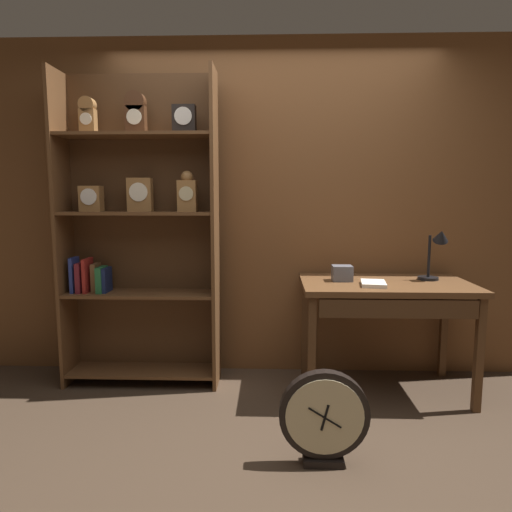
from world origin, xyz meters
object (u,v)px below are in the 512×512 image
desk_lamp (436,250)px  toolbox_small (342,273)px  open_repair_manual (373,283)px  bookshelf (138,229)px  round_clock_large (324,417)px  workbench (386,296)px

desk_lamp → toolbox_small: (-0.67, -0.03, -0.16)m
toolbox_small → open_repair_manual: (0.19, -0.16, -0.04)m
toolbox_small → open_repair_manual: 0.25m
bookshelf → desk_lamp: bookshelf is taller
desk_lamp → round_clock_large: bearing=-131.7°
workbench → open_repair_manual: open_repair_manual is taller
round_clock_large → open_repair_manual: bearing=62.8°
desk_lamp → round_clock_large: size_ratio=0.75×
workbench → toolbox_small: bearing=168.2°
workbench → open_repair_manual: size_ratio=5.36×
workbench → toolbox_small: size_ratio=8.39×
bookshelf → desk_lamp: 2.16m
desk_lamp → round_clock_large: (-0.89, -1.00, -0.76)m
bookshelf → open_repair_manual: bearing=-8.8°
workbench → desk_lamp: desk_lamp is taller
workbench → open_repair_manual: (-0.11, -0.10, 0.11)m
bookshelf → toolbox_small: size_ratio=16.29×
workbench → open_repair_manual: bearing=-138.5°
bookshelf → toolbox_small: 1.52m
desk_lamp → toolbox_small: size_ratio=2.74×
desk_lamp → workbench: bearing=-165.6°
toolbox_small → open_repair_manual: size_ratio=0.64×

